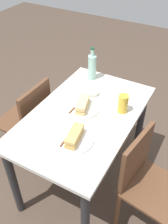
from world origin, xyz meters
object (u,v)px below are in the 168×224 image
Objects in this scene: dining_table at (84,126)px; beer_glass at (123,104)px; knife_near at (75,107)px; plate_far at (75,140)px; chair_near at (146,180)px; knife_far at (66,138)px; plate_near at (83,109)px; baguette_sandwich_near at (83,104)px; chair_far at (29,119)px; olive_bowl at (92,93)px; baguette_sandwich_far at (74,136)px; water_bottle at (92,67)px.

beer_glass is (0.17, -0.23, 0.20)m from dining_table.
knife_near is 0.34m from plate_far.
chair_near is 4.67× the size of knife_far.
chair_near is 4.67× the size of knife_near.
plate_near is 1.00× the size of plate_far.
baguette_sandwich_near is at bearing 135.00° from plate_near.
chair_far is 4.67× the size of knife_near.
chair_far is at bearing 94.75° from baguette_sandwich_near.
plate_near is at bearing -171.67° from olive_bowl.
plate_far is 1.38× the size of knife_far.
baguette_sandwich_far is 0.79m from water_bottle.
chair_far is 3.39× the size of plate_far.
baguette_sandwich_near is 0.68× the size of water_bottle.
dining_table is at bearing -165.33° from olive_bowl.
plate_near is 1.73× the size of beer_glass.
plate_near is 2.27× the size of olive_bowl.
chair_far reaches higher than olive_bowl.
baguette_sandwich_near reaches higher than knife_far.
plate_far is at bearing -160.62° from water_bottle.
water_bottle reaches higher than baguette_sandwich_far.
knife_near is at bearing 20.60° from knife_far.
water_bottle is at bearing 27.84° from olive_bowl.
dining_table is 0.35m from beer_glass.
beer_glass is (0.44, -0.15, 0.06)m from plate_far.
water_bottle is (0.59, 0.74, 0.40)m from chair_near.
dining_table is at bearing -139.87° from plate_near.
plate_near is at bearing 20.27° from baguette_sandwich_far.
baguette_sandwich_near is 1.01× the size of baguette_sandwich_far.
plate_near is at bearing -45.00° from baguette_sandwich_near.
chair_far and chair_near have the same top height.
plate_far is (-0.29, -0.17, -0.01)m from knife_near.
plate_far is 2.27× the size of olive_bowl.
knife_far is 0.56m from olive_bowl.
chair_near is at bearing -120.83° from olive_bowl.
baguette_sandwich_far is (-0.29, -0.17, 0.03)m from knife_near.
olive_bowl is (0.21, 0.03, -0.03)m from baguette_sandwich_near.
water_bottle is (0.46, 0.09, 0.10)m from knife_near.
chair_far is at bearing 94.75° from plate_near.
plate_near is 1.38× the size of knife_far.
olive_bowl reaches higher than dining_table.
beer_glass reaches higher than plate_near.
water_bottle reaches higher than baguette_sandwich_near.
knife_near is 0.36m from beer_glass.
water_bottle reaches higher than plate_far.
beer_glass is at bearing -54.15° from dining_table.
chair_far is 0.60m from plate_near.
knife_near reaches higher than plate_near.
olive_bowl is (0.53, 0.15, -0.03)m from baguette_sandwich_far.
plate_far is 0.84× the size of water_bottle.
olive_bowl is (0.38, 0.63, 0.30)m from chair_near.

